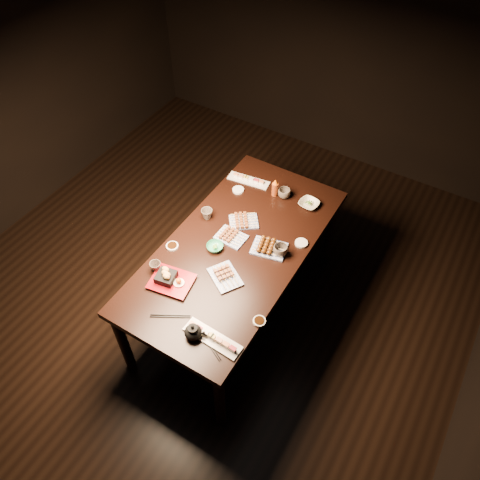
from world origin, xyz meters
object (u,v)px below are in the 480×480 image
Objects in this scene: yakitori_plate_right at (225,275)px; yakitori_plate_left at (244,220)px; yakitori_plate_center at (231,235)px; teacup_far_left at (207,214)px; teapot at (193,331)px; sushi_platter_near at (212,337)px; sushi_platter_far at (249,179)px; teacup_near_left at (156,267)px; teacup_mid_right at (280,250)px; dining_table at (237,279)px; edamame_bowl_cream at (309,204)px; tempura_tray at (171,278)px; teacup_far_right at (284,193)px; edamame_bowl_green at (215,247)px; condiment_bottle at (275,187)px.

yakitori_plate_right is 1.11× the size of yakitori_plate_left.
yakitori_plate_center is 2.48× the size of teacup_far_left.
teacup_far_left reaches higher than yakitori_plate_left.
teapot reaches higher than teacup_far_left.
sushi_platter_near reaches higher than sushi_platter_far.
yakitori_plate_center is 0.57m from teacup_near_left.
teacup_far_left is at bearing 177.29° from teacup_mid_right.
dining_table is 0.83m from sushi_platter_near.
teacup_far_left is at bearing 76.55° from sushi_platter_far.
yakitori_plate_center reaches higher than sushi_platter_near.
yakitori_plate_left is 0.27m from teacup_far_left.
tempura_tray reaches higher than edamame_bowl_cream.
yakitori_plate_left is 2.72× the size of teacup_near_left.
teacup_near_left is at bearing -116.96° from yakitori_plate_center.
teacup_near_left is 0.56m from teapot.
teacup_far_right reaches higher than dining_table.
sushi_platter_near reaches higher than edamame_bowl_cream.
dining_table is at bearing -21.37° from teacup_far_left.
yakitori_plate_center is 2.19× the size of teacup_far_right.
teacup_mid_right is (0.40, 0.19, 0.02)m from edamame_bowl_green.
teapot reaches higher than teacup_far_right.
dining_table is 0.74m from teacup_far_right.
teacup_near_left is at bearing -92.15° from teacup_far_left.
teacup_far_left is (-0.61, 0.03, 0.00)m from teacup_mid_right.
yakitori_plate_left is at bearing 139.04° from yakitori_plate_right.
teapot reaches higher than edamame_bowl_green.
dining_table is at bearing -108.66° from yakitori_plate_left.
sushi_platter_far is 0.61m from yakitori_plate_center.
yakitori_plate_left is at bearing 67.74° from teacup_near_left.
teacup_near_left reaches higher than yakitori_plate_center.
teacup_far_left is at bearing 154.14° from dining_table.
yakitori_plate_right is at bearing -88.23° from teacup_far_right.
dining_table is at bearing -87.81° from condiment_bottle.
condiment_bottle is (-0.28, -0.03, 0.06)m from edamame_bowl_cream.
dining_table is 12.59× the size of edamame_bowl_cream.
tempura_tray is (-0.27, -0.21, 0.02)m from yakitori_plate_right.
edamame_bowl_green is (-0.12, -0.09, 0.39)m from dining_table.
teacup_mid_right is 0.59m from condiment_bottle.
yakitori_plate_right is at bearing -44.24° from teacup_far_left.
sushi_platter_near is (0.25, -0.68, 0.40)m from dining_table.
tempura_tray reaches higher than teacup_mid_right.
teacup_near_left is (-0.27, -0.50, 0.01)m from yakitori_plate_center.
yakitori_plate_center reaches higher than sushi_platter_far.
sushi_platter_far is (-0.52, 1.31, -0.00)m from sushi_platter_near.
teapot reaches higher than edamame_bowl_cream.
tempura_tray is at bearing -116.78° from dining_table.
teapot is (-0.11, -1.34, 0.04)m from edamame_bowl_cream.
edamame_bowl_cream is 1.19m from tempura_tray.
edamame_bowl_green is (-0.19, 0.17, -0.01)m from yakitori_plate_right.
teacup_far_right is at bearing 67.38° from tempura_tray.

